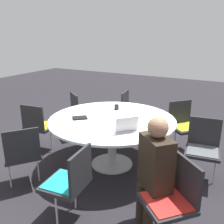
% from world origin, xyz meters
% --- Properties ---
extents(ground_plane, '(16.00, 16.00, 0.00)m').
position_xyz_m(ground_plane, '(0.00, 0.00, 0.00)').
color(ground_plane, black).
extents(conference_table, '(1.85, 1.85, 0.75)m').
position_xyz_m(conference_table, '(0.00, 0.00, 0.65)').
color(conference_table, '#B7B7BC').
rests_on(conference_table, ground_plane).
extents(chair_0, '(0.61, 0.61, 0.86)m').
position_xyz_m(chair_0, '(1.03, 1.20, 0.51)').
color(chair_0, '#262628').
rests_on(chair_0, ground_plane).
extents(chair_1, '(0.47, 0.49, 0.86)m').
position_xyz_m(chair_1, '(-0.23, 1.26, 0.51)').
color(chair_1, '#262628').
rests_on(chair_1, ground_plane).
extents(chair_2, '(0.61, 0.61, 0.86)m').
position_xyz_m(chair_2, '(-0.98, 0.83, 0.51)').
color(chair_2, '#262628').
rests_on(chair_2, ground_plane).
extents(chair_3, '(0.50, 0.48, 0.86)m').
position_xyz_m(chair_3, '(-1.26, -0.25, 0.51)').
color(chair_3, '#262628').
rests_on(chair_3, ground_plane).
extents(chair_4, '(0.60, 0.60, 0.86)m').
position_xyz_m(chair_4, '(-0.72, -1.07, 0.51)').
color(chair_4, '#262628').
rests_on(chair_4, ground_plane).
extents(chair_5, '(0.47, 0.49, 0.86)m').
position_xyz_m(chair_5, '(0.22, -1.27, 0.51)').
color(chair_5, '#262628').
rests_on(chair_5, ground_plane).
extents(chair_6, '(0.60, 0.60, 0.86)m').
position_xyz_m(chair_6, '(1.07, -0.72, 0.51)').
color(chair_6, '#262628').
rests_on(chair_6, ground_plane).
extents(chair_7, '(0.48, 0.46, 0.86)m').
position_xyz_m(chair_7, '(1.27, 0.20, 0.51)').
color(chair_7, '#262628').
rests_on(chair_7, ground_plane).
extents(person_0, '(0.41, 0.41, 1.21)m').
position_xyz_m(person_0, '(0.93, 0.97, 0.70)').
color(person_0, '#2D2319').
rests_on(person_0, ground_plane).
extents(laptop, '(0.38, 0.37, 0.21)m').
position_xyz_m(laptop, '(0.36, 0.38, 0.80)').
color(laptop, silver).
rests_on(laptop, conference_table).
extents(spiral_notebook, '(0.25, 0.26, 0.02)m').
position_xyz_m(spiral_notebook, '(0.22, -0.41, 0.76)').
color(spiral_notebook, black).
rests_on(spiral_notebook, conference_table).
extents(coffee_cup, '(0.07, 0.07, 0.09)m').
position_xyz_m(coffee_cup, '(-0.42, -0.14, 0.79)').
color(coffee_cup, black).
rests_on(coffee_cup, conference_table).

